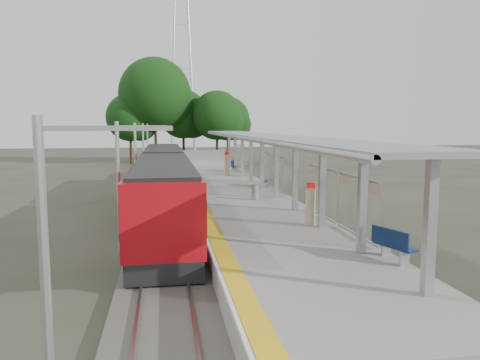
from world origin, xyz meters
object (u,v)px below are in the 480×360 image
Objects in this scene: bench_mid at (263,179)px; info_pillar_far at (227,165)px; bench_near at (393,244)px; bench_far at (234,166)px; train at (164,179)px; litter_bin at (255,192)px; info_pillar_near at (310,207)px.

bench_mid is 0.70× the size of info_pillar_far.
bench_far reaches higher than bench_near.
bench_near is (7.11, -14.55, -0.52)m from train.
bench_far is at bearing 85.64° from litter_bin.
bench_mid is at bearing -89.63° from info_pillar_far.
train reaches higher than litter_bin.
train reaches higher than info_pillar_near.
train is at bearing -142.25° from bench_mid.
train is 15.09× the size of info_pillar_near.
bench_far is at bearing 71.12° from bench_near.
info_pillar_near is at bearing 79.40° from bench_near.
info_pillar_far is (-1.11, -3.18, 0.33)m from bench_far.
info_pillar_far is at bearing 110.69° from bench_mid.
bench_mid is (6.81, 3.64, -0.56)m from train.
train reaches higher than info_pillar_far.
litter_bin is at bearing 78.56° from bench_near.
bench_near reaches higher than litter_bin.
bench_near is 18.19m from bench_mid.
info_pillar_far reaches higher than bench_near.
bench_near is 29.02m from bench_far.
info_pillar_far reaches higher than info_pillar_near.
bench_far is at bearing 60.12° from info_pillar_far.
bench_mid is 1.58× the size of litter_bin.
litter_bin is at bearing -73.77° from bench_far.
bench_mid is 12.71m from info_pillar_near.
bench_near is 0.98× the size of bench_far.
bench_near is 5.58m from info_pillar_near.
train is 15.83m from bench_far.
bench_far is (6.42, 14.47, -0.51)m from train.
bench_mid is (-0.30, 18.19, -0.05)m from bench_near.
bench_mid is at bearing 73.71° from litter_bin.
info_pillar_near is (6.18, -9.05, -0.26)m from train.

